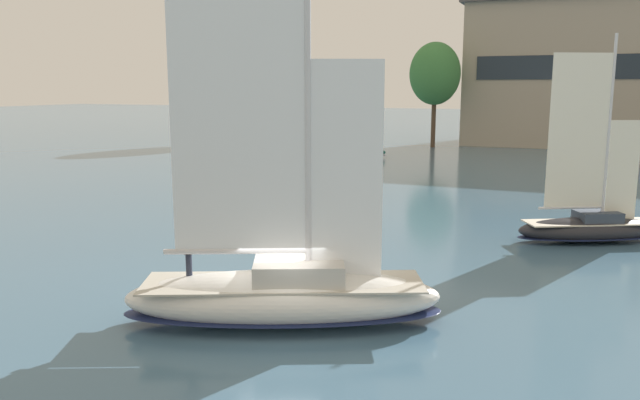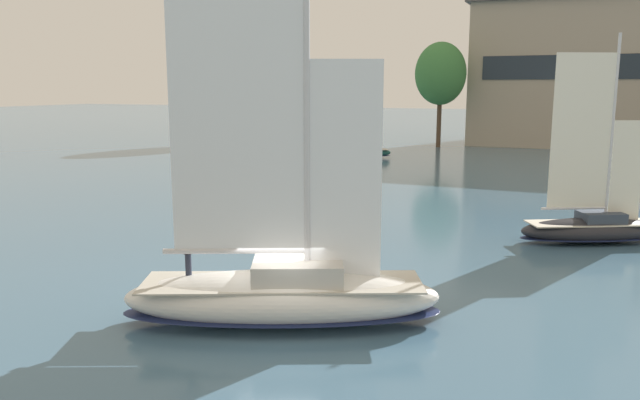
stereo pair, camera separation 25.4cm
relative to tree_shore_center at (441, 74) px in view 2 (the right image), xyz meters
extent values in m
plane|color=#42667F|center=(9.24, -61.07, -9.08)|extent=(400.00, 400.00, 0.00)
cube|color=tan|center=(21.30, 10.06, -0.16)|extent=(37.07, 14.22, 17.84)
cube|color=#1E2833|center=(21.30, 2.88, 0.73)|extent=(33.36, 0.10, 2.85)
cylinder|color=#4C3828|center=(0.00, 0.00, -5.58)|extent=(0.56, 0.56, 7.00)
ellipsoid|color=#3D7A3D|center=(0.00, 0.00, 0.04)|extent=(6.30, 6.30, 7.70)
cylinder|color=brown|center=(-22.82, -0.22, -4.95)|extent=(0.66, 0.66, 8.26)
ellipsoid|color=#477F47|center=(-22.82, -0.22, 1.68)|extent=(7.44, 7.44, 9.09)
ellipsoid|color=white|center=(9.24, -61.07, -8.22)|extent=(10.35, 6.78, 1.72)
ellipsoid|color=#19234C|center=(9.24, -61.07, -8.69)|extent=(10.45, 6.84, 0.21)
cube|color=#BCB7A8|center=(9.24, -61.07, -7.72)|extent=(9.06, 5.86, 0.06)
cube|color=beige|center=(9.70, -60.86, -7.34)|extent=(3.39, 2.98, 0.71)
cylinder|color=silver|center=(9.98, -60.74, -1.38)|extent=(0.20, 0.20, 12.61)
cylinder|color=silver|center=(7.91, -61.68, -6.68)|extent=(4.20, 2.05, 0.17)
cube|color=white|center=(8.08, -61.61, -1.51)|extent=(3.81, 1.77, 10.34)
cube|color=white|center=(11.08, -60.23, -4.22)|extent=(2.03, 0.95, 6.94)
cylinder|color=#232838|center=(6.35, -62.03, -7.27)|extent=(0.27, 0.27, 0.85)
cylinder|color=#262628|center=(6.35, -62.03, -6.52)|extent=(0.45, 0.45, 0.65)
sphere|color=tan|center=(6.35, -62.03, -6.07)|extent=(0.24, 0.24, 0.24)
ellipsoid|color=#232328|center=(18.27, -45.55, -8.47)|extent=(7.27, 5.14, 1.22)
ellipsoid|color=#19234C|center=(18.27, -45.55, -8.81)|extent=(7.34, 5.19, 0.15)
cube|color=beige|center=(18.27, -45.55, -8.11)|extent=(6.36, 4.45, 0.06)
cube|color=#333D4C|center=(18.59, -45.38, -7.83)|extent=(2.43, 2.18, 0.50)
cylinder|color=silver|center=(18.78, -45.28, -3.60)|extent=(0.14, 0.14, 8.96)
cylinder|color=silver|center=(17.36, -46.03, -7.36)|extent=(2.91, 1.62, 0.12)
cube|color=silver|center=(17.47, -45.97, -3.69)|extent=(2.63, 1.42, 7.35)
cube|color=silver|center=(19.56, -44.86, -5.61)|extent=(1.40, 0.76, 4.93)
ellipsoid|color=#194C47|center=(-4.88, -15.75, -8.50)|extent=(7.00, 4.84, 1.17)
ellipsoid|color=#19234C|center=(-4.88, -15.75, -8.82)|extent=(7.07, 4.88, 0.14)
cube|color=#BCB7A8|center=(-4.88, -15.75, -8.14)|extent=(6.13, 4.19, 0.06)
cube|color=silver|center=(-5.19, -15.90, -7.87)|extent=(2.33, 2.07, 0.48)
cylinder|color=silver|center=(-5.37, -16.00, -3.82)|extent=(0.14, 0.14, 8.60)
cylinder|color=silver|center=(-3.99, -15.29, -7.43)|extent=(2.81, 1.51, 0.12)
cylinder|color=silver|center=(-3.99, -15.29, -7.35)|extent=(2.57, 1.43, 0.19)
camera|label=1|loc=(17.80, -78.13, -1.58)|focal=35.00mm
camera|label=2|loc=(18.03, -78.03, -1.58)|focal=35.00mm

